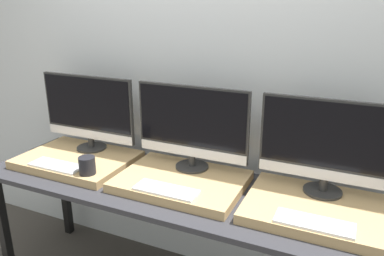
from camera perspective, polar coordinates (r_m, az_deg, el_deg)
wall_back at (r=2.27m, az=2.58°, el=7.45°), size 8.00×0.04×2.60m
workbench at (r=2.12m, az=-1.86°, el=-10.54°), size 2.37×0.68×0.77m
wooden_riser_left at (r=2.47m, az=-17.03°, el=-4.62°), size 0.69×0.50×0.05m
monitor_left at (r=2.48m, az=-15.53°, el=2.60°), size 0.67×0.19×0.49m
keyboard_left at (r=2.34m, az=-19.94°, el=-5.38°), size 0.34×0.12×0.01m
mug at (r=2.18m, az=-15.69°, el=-5.51°), size 0.09×0.09×0.10m
wooden_riser_center at (r=2.09m, az=-1.63°, el=-8.10°), size 0.69×0.50×0.05m
monitor_center at (r=2.10m, az=-0.02°, el=0.46°), size 0.67×0.19×0.49m
keyboard_center at (r=1.94m, az=-3.97°, el=-9.37°), size 0.34×0.12×0.01m
wooden_riser_right at (r=1.93m, az=18.69°, el=-11.71°), size 0.69×0.50×0.05m
monitor_right at (r=1.94m, az=20.04°, el=-2.34°), size 0.67×0.19×0.49m
keyboard_right at (r=1.76m, az=18.12°, el=-13.55°), size 0.34×0.12×0.01m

